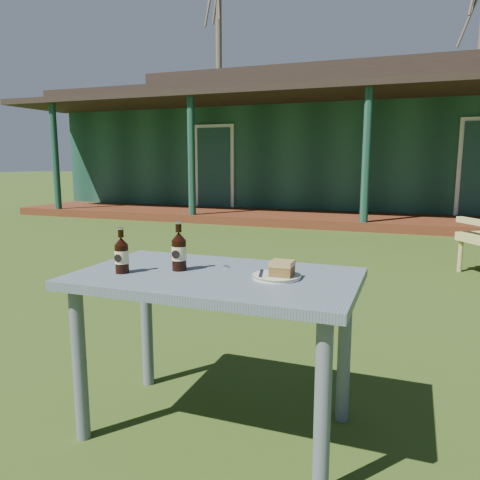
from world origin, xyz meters
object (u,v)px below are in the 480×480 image
at_px(cafe_table, 216,297).
at_px(cola_bottle_near, 179,251).
at_px(cake_slice, 282,268).
at_px(cola_bottle_far, 122,255).
at_px(plate, 277,276).

distance_m(cafe_table, cola_bottle_near, 0.26).
relative_size(cake_slice, cola_bottle_near, 0.42).
distance_m(cake_slice, cola_bottle_far, 0.69).
distance_m(cake_slice, cola_bottle_near, 0.47).
height_order(cola_bottle_near, cola_bottle_far, cola_bottle_near).
distance_m(plate, cola_bottle_near, 0.45).
height_order(plate, cola_bottle_near, cola_bottle_near).
xyz_separation_m(cafe_table, cola_bottle_far, (-0.39, -0.12, 0.18)).
bearing_deg(cafe_table, cake_slice, 3.27).
distance_m(plate, cola_bottle_far, 0.67).
bearing_deg(cola_bottle_far, cola_bottle_near, 31.97).
relative_size(cafe_table, cake_slice, 13.04).
height_order(plate, cake_slice, cake_slice).
height_order(cake_slice, cola_bottle_far, cola_bottle_far).
relative_size(plate, cola_bottle_far, 1.02).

